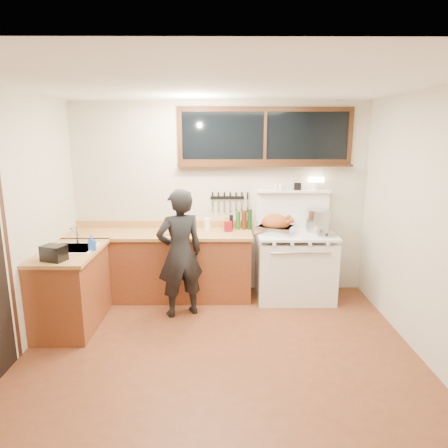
{
  "coord_description": "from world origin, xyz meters",
  "views": [
    {
      "loc": [
        0.02,
        -3.68,
        2.17
      ],
      "look_at": [
        0.05,
        0.85,
        1.15
      ],
      "focal_mm": 32.0,
      "sensor_mm": 36.0,
      "label": 1
    }
  ],
  "objects_px": {
    "man": "(180,253)",
    "roast_turkey": "(276,226)",
    "cutting_board": "(178,229)",
    "vintage_stove": "(295,264)"
  },
  "relations": [
    {
      "from": "man",
      "to": "roast_turkey",
      "type": "distance_m",
      "value": 1.33
    },
    {
      "from": "man",
      "to": "cutting_board",
      "type": "distance_m",
      "value": 0.55
    },
    {
      "from": "cutting_board",
      "to": "roast_turkey",
      "type": "height_order",
      "value": "roast_turkey"
    },
    {
      "from": "vintage_stove",
      "to": "man",
      "type": "distance_m",
      "value": 1.6
    },
    {
      "from": "man",
      "to": "cutting_board",
      "type": "relative_size",
      "value": 3.74
    },
    {
      "from": "vintage_stove",
      "to": "roast_turkey",
      "type": "xyz_separation_m",
      "value": [
        -0.27,
        -0.01,
        0.54
      ]
    },
    {
      "from": "vintage_stove",
      "to": "roast_turkey",
      "type": "bearing_deg",
      "value": -177.82
    },
    {
      "from": "vintage_stove",
      "to": "man",
      "type": "xyz_separation_m",
      "value": [
        -1.48,
        -0.51,
        0.31
      ]
    },
    {
      "from": "vintage_stove",
      "to": "cutting_board",
      "type": "relative_size",
      "value": 3.85
    },
    {
      "from": "man",
      "to": "roast_turkey",
      "type": "height_order",
      "value": "man"
    }
  ]
}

